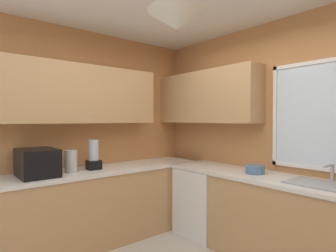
{
  "coord_description": "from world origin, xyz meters",
  "views": [
    {
      "loc": [
        1.5,
        -1.33,
        1.49
      ],
      "look_at": [
        -0.67,
        0.47,
        1.43
      ],
      "focal_mm": 29.09,
      "sensor_mm": 36.0,
      "label": 1
    }
  ],
  "objects_px": {
    "sink_assembly": "(326,184)",
    "blender_appliance": "(94,156)",
    "microwave": "(37,163)",
    "dishwasher": "(205,201)",
    "bowl": "(255,169)",
    "kettle": "(71,161)"
  },
  "relations": [
    {
      "from": "blender_appliance",
      "to": "kettle",
      "type": "bearing_deg",
      "value": -85.93
    },
    {
      "from": "bowl",
      "to": "microwave",
      "type": "bearing_deg",
      "value": -126.04
    },
    {
      "from": "sink_assembly",
      "to": "blender_appliance",
      "type": "relative_size",
      "value": 1.75
    },
    {
      "from": "dishwasher",
      "to": "blender_appliance",
      "type": "relative_size",
      "value": 2.36
    },
    {
      "from": "microwave",
      "to": "sink_assembly",
      "type": "relative_size",
      "value": 0.76
    },
    {
      "from": "microwave",
      "to": "kettle",
      "type": "distance_m",
      "value": 0.35
    },
    {
      "from": "dishwasher",
      "to": "blender_appliance",
      "type": "bearing_deg",
      "value": -118.05
    },
    {
      "from": "dishwasher",
      "to": "sink_assembly",
      "type": "relative_size",
      "value": 1.35
    },
    {
      "from": "kettle",
      "to": "bowl",
      "type": "distance_m",
      "value": 2.06
    },
    {
      "from": "microwave",
      "to": "bowl",
      "type": "bearing_deg",
      "value": 53.96
    },
    {
      "from": "bowl",
      "to": "blender_appliance",
      "type": "relative_size",
      "value": 0.58
    },
    {
      "from": "kettle",
      "to": "bowl",
      "type": "relative_size",
      "value": 1.23
    },
    {
      "from": "microwave",
      "to": "kettle",
      "type": "height_order",
      "value": "microwave"
    },
    {
      "from": "microwave",
      "to": "blender_appliance",
      "type": "bearing_deg",
      "value": 90.0
    },
    {
      "from": "sink_assembly",
      "to": "bowl",
      "type": "xyz_separation_m",
      "value": [
        -0.72,
        -0.01,
        0.03
      ]
    },
    {
      "from": "sink_assembly",
      "to": "blender_appliance",
      "type": "bearing_deg",
      "value": -148.78
    },
    {
      "from": "dishwasher",
      "to": "microwave",
      "type": "xyz_separation_m",
      "value": [
        -0.66,
        -1.87,
        0.62
      ]
    },
    {
      "from": "sink_assembly",
      "to": "blender_appliance",
      "type": "distance_m",
      "value": 2.46
    },
    {
      "from": "bowl",
      "to": "blender_appliance",
      "type": "bearing_deg",
      "value": -137.44
    },
    {
      "from": "dishwasher",
      "to": "bowl",
      "type": "bearing_deg",
      "value": 2.38
    },
    {
      "from": "microwave",
      "to": "kettle",
      "type": "xyz_separation_m",
      "value": [
        0.02,
        0.35,
        -0.02
      ]
    },
    {
      "from": "microwave",
      "to": "blender_appliance",
      "type": "xyz_separation_m",
      "value": [
        0.0,
        0.63,
        0.02
      ]
    }
  ]
}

